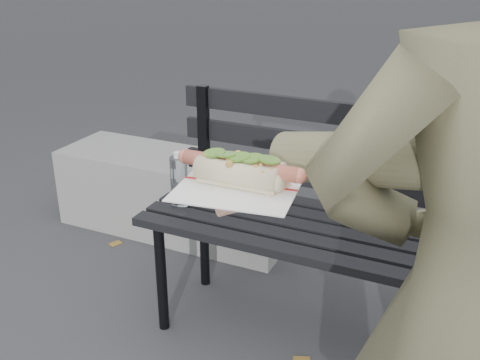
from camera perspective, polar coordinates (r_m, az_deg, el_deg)
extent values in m
cylinder|color=black|center=(2.16, -7.99, -9.82)|extent=(0.04, 0.04, 0.45)
cylinder|color=black|center=(2.41, -3.65, -5.91)|extent=(0.04, 0.04, 0.45)
cube|color=black|center=(1.79, 10.01, -8.36)|extent=(1.50, 0.07, 0.03)
cube|color=black|center=(1.87, 10.76, -7.03)|extent=(1.50, 0.07, 0.03)
cube|color=black|center=(1.94, 11.45, -5.81)|extent=(1.50, 0.07, 0.03)
cube|color=black|center=(2.02, 12.08, -4.68)|extent=(1.50, 0.07, 0.03)
cube|color=black|center=(2.10, 12.66, -3.63)|extent=(1.50, 0.07, 0.03)
cube|color=black|center=(2.24, -3.69, 4.32)|extent=(0.04, 0.03, 0.42)
cube|color=black|center=(2.08, 13.09, -0.71)|extent=(1.50, 0.02, 0.08)
cube|color=black|center=(2.04, 13.42, 2.64)|extent=(1.50, 0.02, 0.08)
cube|color=black|center=(2.00, 13.76, 6.14)|extent=(1.50, 0.02, 0.08)
cylinder|color=white|center=(2.08, -6.21, -0.16)|extent=(0.06, 0.06, 0.19)
cylinder|color=white|center=(2.04, -6.34, 2.56)|extent=(0.03, 0.03, 0.02)
cube|color=slate|center=(2.89, -6.63, -1.43)|extent=(1.20, 0.40, 0.40)
imported|color=brown|center=(1.02, 23.17, -13.55)|extent=(0.69, 0.58, 1.62)
cylinder|color=brown|center=(0.90, 17.26, 1.85)|extent=(0.51, 0.23, 0.19)
cylinder|color=#D8A384|center=(0.91, 2.56, -1.36)|extent=(0.09, 0.08, 0.07)
ellipsoid|color=#D8A384|center=(0.91, 0.00, -1.44)|extent=(0.10, 0.11, 0.03)
cylinder|color=#D8A384|center=(0.91, -3.93, -1.43)|extent=(0.05, 0.02, 0.02)
cylinder|color=#D8A384|center=(0.93, -3.34, -0.97)|extent=(0.05, 0.02, 0.02)
cylinder|color=#D8A384|center=(0.94, -2.77, -0.52)|extent=(0.05, 0.02, 0.02)
cylinder|color=#D8A384|center=(0.96, -2.22, -0.09)|extent=(0.05, 0.02, 0.02)
cylinder|color=#D8A384|center=(0.87, -0.93, -2.80)|extent=(0.04, 0.05, 0.02)
cube|color=white|center=(0.91, 0.00, -0.46)|extent=(0.21, 0.21, 0.00)
cube|color=#B21E1E|center=(0.91, 0.00, -0.37)|extent=(0.19, 0.03, 0.00)
cylinder|color=#C8644D|center=(0.90, 0.00, 1.47)|extent=(0.20, 0.02, 0.02)
sphere|color=#C8644D|center=(0.94, -5.55, 2.41)|extent=(0.03, 0.02, 0.02)
sphere|color=#C8644D|center=(0.86, 6.05, 0.44)|extent=(0.02, 0.02, 0.02)
sphere|color=#9E6B2D|center=(0.92, -0.20, 2.65)|extent=(0.01, 0.01, 0.01)
sphere|color=#9E6B2D|center=(0.87, 1.64, 1.30)|extent=(0.01, 0.01, 0.01)
sphere|color=#9E6B2D|center=(0.89, 1.16, 2.18)|extent=(0.01, 0.01, 0.01)
sphere|color=#9E6B2D|center=(0.91, 1.82, 1.90)|extent=(0.01, 0.01, 0.01)
sphere|color=#9E6B2D|center=(0.86, 3.18, 1.22)|extent=(0.01, 0.01, 0.01)
sphere|color=#9E6B2D|center=(0.91, 1.45, 1.94)|extent=(0.01, 0.01, 0.01)
sphere|color=#9E6B2D|center=(0.89, 1.66, 1.66)|extent=(0.01, 0.01, 0.01)
sphere|color=#9E6B2D|center=(0.91, -0.03, 2.18)|extent=(0.01, 0.01, 0.01)
sphere|color=#9E6B2D|center=(0.86, 3.22, 0.90)|extent=(0.01, 0.01, 0.01)
sphere|color=#9E6B2D|center=(0.91, 0.26, 2.08)|extent=(0.01, 0.01, 0.01)
sphere|color=#9E6B2D|center=(0.91, 0.67, 2.36)|extent=(0.01, 0.01, 0.01)
sphere|color=#9E6B2D|center=(0.89, -1.23, 2.07)|extent=(0.01, 0.01, 0.01)
sphere|color=#9E6B2D|center=(0.92, -1.60, 2.44)|extent=(0.01, 0.01, 0.01)
sphere|color=#9E6B2D|center=(0.89, -0.32, 2.17)|extent=(0.01, 0.01, 0.01)
sphere|color=#9E6B2D|center=(0.90, 1.04, 2.12)|extent=(0.01, 0.01, 0.01)
sphere|color=#9E6B2D|center=(0.92, -0.95, 2.33)|extent=(0.01, 0.01, 0.01)
sphere|color=#9E6B2D|center=(0.87, 2.16, 1.51)|extent=(0.01, 0.01, 0.01)
sphere|color=#9E6B2D|center=(0.88, -1.07, 1.62)|extent=(0.01, 0.01, 0.01)
sphere|color=#9E6B2D|center=(0.91, 1.41, 1.97)|extent=(0.01, 0.01, 0.01)
sphere|color=#9E6B2D|center=(0.85, 2.36, 0.77)|extent=(0.01, 0.01, 0.01)
sphere|color=#9E6B2D|center=(0.92, -0.86, 2.39)|extent=(0.01, 0.01, 0.01)
sphere|color=#9E6B2D|center=(0.91, -3.43, 2.31)|extent=(0.01, 0.01, 0.01)
cylinder|color=#538A25|center=(0.91, -2.65, 2.78)|extent=(0.04, 0.04, 0.01)
cylinder|color=#538A25|center=(0.90, -1.42, 2.64)|extent=(0.04, 0.04, 0.01)
cylinder|color=#538A25|center=(0.89, -0.09, 2.38)|extent=(0.04, 0.04, 0.01)
cylinder|color=#538A25|center=(0.88, 1.25, 2.24)|extent=(0.04, 0.04, 0.01)
cylinder|color=#538A25|center=(0.87, 2.99, 2.07)|extent=(0.04, 0.04, 0.01)
cube|color=brown|center=(2.88, -12.53, -6.32)|extent=(0.06, 0.07, 0.00)
cube|color=brown|center=(3.50, -0.45, -0.31)|extent=(0.04, 0.05, 0.00)
cube|color=brown|center=(2.92, 21.01, -6.99)|extent=(0.08, 0.06, 0.00)
cube|color=brown|center=(2.13, 6.28, -17.76)|extent=(0.07, 0.06, 0.00)
cube|color=brown|center=(3.73, -17.18, 0.15)|extent=(0.06, 0.05, 0.00)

